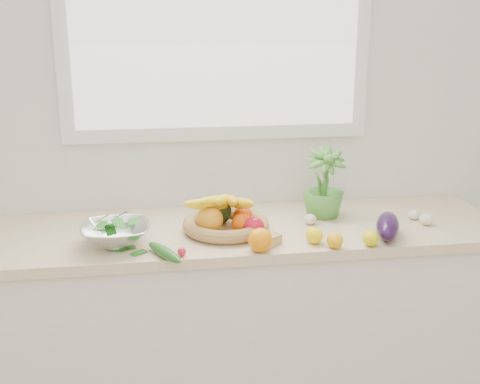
{
  "coord_description": "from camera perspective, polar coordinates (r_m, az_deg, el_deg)",
  "views": [
    {
      "loc": [
        -0.29,
        -0.3,
        1.71
      ],
      "look_at": [
        0.05,
        1.93,
        1.05
      ],
      "focal_mm": 45.0,
      "sensor_mm": 36.0,
      "label": 1
    }
  ],
  "objects": [
    {
      "name": "back_wall",
      "position": [
        2.59,
        -2.18,
        8.33
      ],
      "size": [
        4.5,
        0.02,
        2.7
      ],
      "primitive_type": "cube",
      "color": "white",
      "rests_on": "ground"
    },
    {
      "name": "counter_cabinet",
      "position": [
        2.6,
        -1.18,
        -13.13
      ],
      "size": [
        2.2,
        0.58,
        0.86
      ],
      "primitive_type": "cube",
      "color": "silver",
      "rests_on": "ground"
    },
    {
      "name": "countertop",
      "position": [
        2.41,
        -1.25,
        -3.79
      ],
      "size": [
        2.24,
        0.62,
        0.04
      ],
      "primitive_type": "cube",
      "color": "beige",
      "rests_on": "counter_cabinet"
    },
    {
      "name": "window_frame",
      "position": [
        2.55,
        -2.24,
        17.22
      ],
      "size": [
        1.3,
        0.03,
        1.1
      ],
      "primitive_type": "cube",
      "color": "white",
      "rests_on": "back_wall"
    },
    {
      "name": "window_pane",
      "position": [
        2.53,
        -2.19,
        17.23
      ],
      "size": [
        1.18,
        0.01,
        0.98
      ],
      "primitive_type": "cube",
      "color": "white",
      "rests_on": "window_frame"
    },
    {
      "name": "orange_loose",
      "position": [
        2.15,
        1.94,
        -4.59
      ],
      "size": [
        0.12,
        0.12,
        0.09
      ],
      "primitive_type": "sphere",
      "rotation": [
        0.0,
        0.0,
        -0.41
      ],
      "color": "orange",
      "rests_on": "countertop"
    },
    {
      "name": "lemon_a",
      "position": [
        2.21,
        8.97,
        -4.54
      ],
      "size": [
        0.06,
        0.08,
        0.06
      ],
      "primitive_type": "ellipsoid",
      "rotation": [
        0.0,
        0.0,
        0.09
      ],
      "color": "#F3AD0D",
      "rests_on": "countertop"
    },
    {
      "name": "lemon_b",
      "position": [
        2.26,
        12.27,
        -4.3
      ],
      "size": [
        0.07,
        0.08,
        0.06
      ],
      "primitive_type": "ellipsoid",
      "rotation": [
        0.0,
        0.0,
        -0.1
      ],
      "color": "yellow",
      "rests_on": "countertop"
    },
    {
      "name": "lemon_c",
      "position": [
        2.25,
        7.03,
        -4.09
      ],
      "size": [
        0.08,
        0.09,
        0.06
      ],
      "primitive_type": "ellipsoid",
      "rotation": [
        0.0,
        0.0,
        0.19
      ],
      "color": "yellow",
      "rests_on": "countertop"
    },
    {
      "name": "apple",
      "position": [
        2.28,
        1.28,
        -3.39
      ],
      "size": [
        0.09,
        0.09,
        0.08
      ],
      "primitive_type": "sphere",
      "rotation": [
        0.0,
        0.0,
        0.12
      ],
      "color": "#B40E24",
      "rests_on": "countertop"
    },
    {
      "name": "ginger",
      "position": [
        2.2,
        2.55,
        -4.73
      ],
      "size": [
        0.13,
        0.12,
        0.04
      ],
      "primitive_type": "cube",
      "rotation": [
        0.0,
        0.0,
        0.71
      ],
      "color": "tan",
      "rests_on": "countertop"
    },
    {
      "name": "garlic_a",
      "position": [
        2.59,
        16.15,
        -2.07
      ],
      "size": [
        0.06,
        0.06,
        0.04
      ],
      "primitive_type": "ellipsoid",
      "rotation": [
        0.0,
        0.0,
        0.32
      ],
      "color": "silver",
      "rests_on": "countertop"
    },
    {
      "name": "garlic_b",
      "position": [
        2.45,
        6.67,
        -2.59
      ],
      "size": [
        0.07,
        0.07,
        0.04
      ],
      "primitive_type": "ellipsoid",
      "rotation": [
        0.0,
        0.0,
        -0.42
      ],
      "color": "beige",
      "rests_on": "countertop"
    },
    {
      "name": "garlic_c",
      "position": [
        2.54,
        17.27,
        -2.5
      ],
      "size": [
        0.07,
        0.07,
        0.05
      ],
      "primitive_type": "ellipsoid",
      "rotation": [
        0.0,
        0.0,
        0.28
      ],
      "color": "white",
      "rests_on": "countertop"
    },
    {
      "name": "eggplant",
      "position": [
        2.35,
        13.82,
        -3.15
      ],
      "size": [
        0.17,
        0.25,
        0.09
      ],
      "primitive_type": "ellipsoid",
      "rotation": [
        0.0,
        0.0,
        -0.38
      ],
      "color": "#220D31",
      "rests_on": "countertop"
    },
    {
      "name": "cucumber",
      "position": [
        2.12,
        -7.18,
        -5.68
      ],
      "size": [
        0.14,
        0.21,
        0.04
      ],
      "primitive_type": "ellipsoid",
      "rotation": [
        0.0,
        0.0,
        0.49
      ],
      "color": "#1C5C1B",
      "rests_on": "countertop"
    },
    {
      "name": "radish",
      "position": [
        2.13,
        -5.55,
        -5.66
      ],
      "size": [
        0.03,
        0.03,
        0.03
      ],
      "primitive_type": "sphere",
      "rotation": [
        0.0,
        0.0,
        -0.02
      ],
      "color": "red",
      "rests_on": "countertop"
    },
    {
      "name": "potted_herb",
      "position": [
        2.52,
        7.97,
        0.67
      ],
      "size": [
        0.18,
        0.18,
        0.31
      ],
      "primitive_type": "imported",
      "rotation": [
        0.0,
        0.0,
        0.03
      ],
      "color": "#478C33",
      "rests_on": "countertop"
    },
    {
      "name": "fruit_basket",
      "position": [
        2.34,
        -1.44,
        -2.61
      ],
      "size": [
        0.43,
        0.43,
        0.18
      ],
      "color": "#B0874E",
      "rests_on": "countertop"
    },
    {
      "name": "colander_with_spinach",
      "position": [
        2.24,
        -11.74,
        -3.47
      ],
      "size": [
        0.26,
        0.26,
        0.13
      ],
      "color": "silver",
      "rests_on": "countertop"
    }
  ]
}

